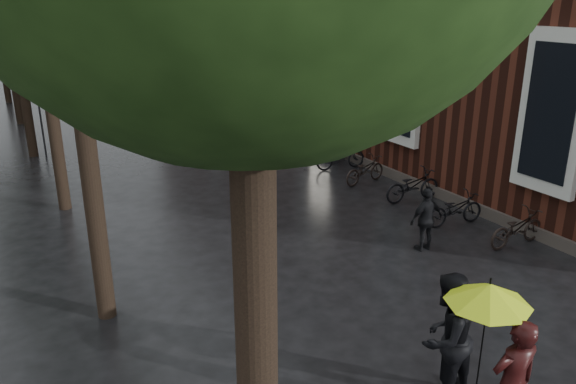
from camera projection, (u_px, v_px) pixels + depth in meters
person_burgundy at (513, 384)px, 6.92m from camera, size 0.73×0.54×1.82m
person_black at (446, 337)px, 7.77m from camera, size 1.06×0.89×1.93m
lime_umbrella at (489, 294)px, 6.98m from camera, size 1.09×1.09×1.61m
pedestrian_walking at (426, 219)px, 12.45m from camera, size 0.87×0.38×1.47m
parked_bicycles at (355, 162)px, 17.70m from camera, size 2.04×13.10×1.03m
ad_lightbox at (324, 132)px, 19.16m from camera, size 0.30×1.30×1.97m
lamp_post at (273, 118)px, 15.03m from camera, size 0.20×0.20×3.81m
cycle_sign at (40, 102)px, 19.42m from camera, size 0.15×0.53×2.91m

